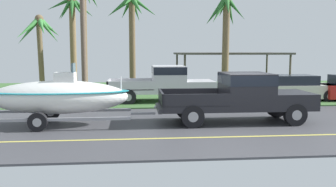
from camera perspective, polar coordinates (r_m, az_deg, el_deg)
ground at (r=21.50m, az=4.62°, el=-0.47°), size 36.00×22.00×0.11m
pickup_truck_towing at (r=13.88m, az=11.96°, el=-0.19°), size 5.87×2.04×1.85m
boat_on_trailer at (r=13.53m, az=-16.87°, el=-0.50°), size 6.22×2.18×2.23m
parked_pickup_background at (r=18.90m, az=-0.02°, el=1.81°), size 5.71×2.14×1.90m
parked_sedan_far at (r=20.63m, az=19.15°, el=0.79°), size 4.35×1.84×1.38m
carport_awning at (r=26.89m, az=9.70°, el=6.12°), size 7.73×4.88×2.55m
palm_tree_near_left at (r=24.75m, az=-5.75°, el=11.54°), size 3.47×3.22×6.53m
palm_tree_near_right at (r=21.98m, az=-13.17°, el=13.90°), size 3.34×3.29×6.88m
palm_tree_mid at (r=26.64m, az=-14.82°, el=11.02°), size 3.32×2.79×6.62m
palm_tree_far_left at (r=25.30m, az=-19.52°, el=8.71°), size 2.78×3.09×5.02m
palm_tree_far_right at (r=23.46m, az=9.01°, el=11.31°), size 2.60×3.65×6.32m
utility_pole at (r=17.70m, az=-13.20°, el=10.05°), size 0.24×1.80×7.20m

